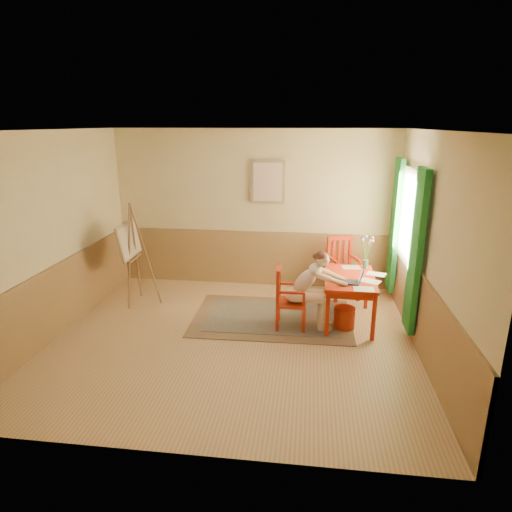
# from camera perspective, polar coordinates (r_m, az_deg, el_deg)

# --- Properties ---
(room) EXTENTS (5.04, 4.54, 2.84)m
(room) POSITION_cam_1_polar(r_m,az_deg,el_deg) (5.71, -3.18, 1.86)
(room) COLOR tan
(room) RESTS_ON ground
(wainscot) EXTENTS (5.00, 4.50, 1.00)m
(wainscot) POSITION_cam_1_polar(r_m,az_deg,el_deg) (6.73, -1.86, -3.80)
(wainscot) COLOR #A37B4A
(wainscot) RESTS_ON room
(window) EXTENTS (0.12, 2.01, 2.20)m
(window) POSITION_cam_1_polar(r_m,az_deg,el_deg) (6.85, 18.94, 3.04)
(window) COLOR white
(window) RESTS_ON room
(wall_portrait) EXTENTS (0.60, 0.05, 0.76)m
(wall_portrait) POSITION_cam_1_polar(r_m,az_deg,el_deg) (7.72, 1.54, 9.62)
(wall_portrait) COLOR #9E825D
(wall_portrait) RESTS_ON room
(rug) EXTENTS (2.43, 1.64, 0.02)m
(rug) POSITION_cam_1_polar(r_m,az_deg,el_deg) (6.83, 2.11, -7.97)
(rug) COLOR #8C7251
(rug) RESTS_ON room
(table) EXTENTS (0.75, 1.22, 0.72)m
(table) POSITION_cam_1_polar(r_m,az_deg,el_deg) (6.61, 12.09, -3.38)
(table) COLOR red
(table) RESTS_ON room
(chair_left) EXTENTS (0.43, 0.41, 0.92)m
(chair_left) POSITION_cam_1_polar(r_m,az_deg,el_deg) (6.37, 4.19, -5.49)
(chair_left) COLOR red
(chair_left) RESTS_ON room
(chair_back) EXTENTS (0.58, 0.60, 1.03)m
(chair_back) POSITION_cam_1_polar(r_m,az_deg,el_deg) (7.61, 11.15, -1.51)
(chair_back) COLOR red
(chair_back) RESTS_ON room
(figure) EXTENTS (0.87, 0.38, 1.18)m
(figure) POSITION_cam_1_polar(r_m,az_deg,el_deg) (6.29, 7.08, -3.97)
(figure) COLOR beige
(figure) RESTS_ON room
(laptop) EXTENTS (0.39, 0.26, 0.22)m
(laptop) POSITION_cam_1_polar(r_m,az_deg,el_deg) (6.32, 12.41, -3.05)
(laptop) COLOR #1E2338
(laptop) RESTS_ON table
(papers) EXTENTS (0.66, 1.15, 0.00)m
(papers) POSITION_cam_1_polar(r_m,az_deg,el_deg) (6.59, 14.02, -2.73)
(papers) COLOR white
(papers) RESTS_ON table
(vase) EXTENTS (0.23, 0.25, 0.52)m
(vase) POSITION_cam_1_polar(r_m,az_deg,el_deg) (6.95, 14.18, 0.32)
(vase) COLOR #3F724C
(vase) RESTS_ON table
(wastebasket) EXTENTS (0.34, 0.34, 0.32)m
(wastebasket) POSITION_cam_1_polar(r_m,az_deg,el_deg) (6.57, 11.42, -7.90)
(wastebasket) COLOR #B22D0F
(wastebasket) RESTS_ON room
(easel) EXTENTS (0.56, 0.75, 1.69)m
(easel) POSITION_cam_1_polar(r_m,az_deg,el_deg) (7.36, -15.96, 1.44)
(easel) COLOR brown
(easel) RESTS_ON room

